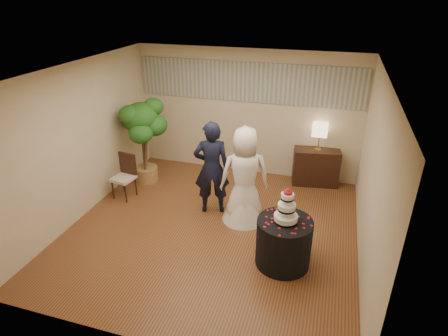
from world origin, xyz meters
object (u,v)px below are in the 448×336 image
(wedding_cake, at_px, (287,205))
(table_lamp, at_px, (319,137))
(console, at_px, (316,167))
(groom, at_px, (212,168))
(ficus_tree, at_px, (143,141))
(bride, at_px, (245,176))
(cake_table, at_px, (284,242))
(side_chair, at_px, (123,177))

(wedding_cake, distance_m, table_lamp, 2.85)
(wedding_cake, height_order, console, wedding_cake)
(groom, height_order, ficus_tree, ficus_tree)
(wedding_cake, bearing_deg, console, 84.56)
(groom, distance_m, ficus_tree, 1.95)
(bride, bearing_deg, wedding_cake, 111.41)
(console, distance_m, table_lamp, 0.69)
(bride, height_order, wedding_cake, bride)
(groom, relative_size, cake_table, 2.14)
(cake_table, xyz_separation_m, wedding_cake, (0.00, 0.00, 0.67))
(table_lamp, height_order, ficus_tree, ficus_tree)
(cake_table, distance_m, side_chair, 3.60)
(groom, bearing_deg, cake_table, 125.13)
(table_lamp, bearing_deg, side_chair, -154.94)
(ficus_tree, bearing_deg, groom, -22.87)
(groom, xyz_separation_m, ficus_tree, (-1.80, 0.76, 0.04))
(groom, distance_m, bride, 0.67)
(side_chair, bearing_deg, ficus_tree, 93.04)
(cake_table, relative_size, wedding_cake, 1.52)
(groom, height_order, table_lamp, groom)
(wedding_cake, relative_size, console, 0.58)
(cake_table, height_order, side_chair, side_chair)
(groom, xyz_separation_m, wedding_cake, (1.54, -1.15, 0.15))
(cake_table, xyz_separation_m, ficus_tree, (-3.34, 1.91, 0.56))
(console, bearing_deg, groom, -145.98)
(groom, relative_size, wedding_cake, 3.26)
(cake_table, relative_size, side_chair, 0.92)
(groom, relative_size, bride, 1.01)
(bride, bearing_deg, side_chair, -20.90)
(bride, height_order, console, bride)
(wedding_cake, bearing_deg, side_chair, 162.04)
(bride, distance_m, wedding_cake, 1.37)
(wedding_cake, xyz_separation_m, console, (0.27, 2.84, -0.66))
(table_lamp, relative_size, side_chair, 0.63)
(groom, height_order, cake_table, groom)
(ficus_tree, bearing_deg, cake_table, -29.75)
(groom, bearing_deg, table_lamp, -155.18)
(wedding_cake, height_order, ficus_tree, ficus_tree)
(wedding_cake, distance_m, side_chair, 3.65)
(table_lamp, bearing_deg, console, 0.00)
(side_chair, bearing_deg, table_lamp, 34.18)
(wedding_cake, bearing_deg, table_lamp, 84.56)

